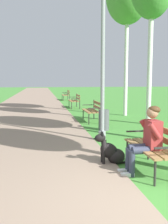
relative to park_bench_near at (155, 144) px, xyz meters
The scene contains 9 objects.
paved_path 22.77m from the park_bench_near, 97.07° to the left, with size 4.35×60.00×0.04m, color gray.
park_bench_near is the anchor object (origin of this frame).
park_bench_mid 5.97m from the park_bench_near, 89.85° to the left, with size 0.55×1.50×0.85m.
park_bench_far 11.28m from the park_bench_near, 90.16° to the left, with size 0.55×1.50×0.85m.
park_bench_furthest 17.47m from the park_bench_near, 89.90° to the left, with size 0.55×1.50×0.85m.
person_seated_on_near_bench 0.29m from the park_bench_near, 149.70° to the right, with size 0.74×0.49×1.25m.
dog_black 0.89m from the park_bench_near, 144.86° to the left, with size 0.83×0.29×0.71m.
lamp_post_near 3.12m from the park_bench_near, 99.83° to the left, with size 0.24×0.24×4.59m.
litter_bin 4.10m from the park_bench_near, 89.72° to the left, with size 0.36×0.36×0.70m, color #515156.
Camera 1 is at (-1.76, -3.10, 1.71)m, focal length 41.96 mm.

